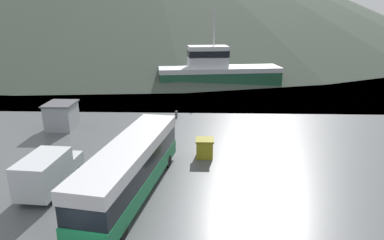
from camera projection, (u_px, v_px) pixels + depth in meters
name	position (u px, v px, depth m)	size (l,w,h in m)	color
water_surface	(192.00, 38.00, 152.37)	(240.00, 240.00, 0.00)	slate
tour_bus	(131.00, 166.00, 20.39)	(4.43, 12.23, 3.33)	#146B3D
delivery_van	(48.00, 171.00, 21.08)	(2.48, 5.35, 2.43)	silver
fishing_boat	(217.00, 71.00, 51.62)	(18.77, 7.27, 11.18)	#1E5138
storage_bin	(205.00, 148.00, 26.14)	(1.37, 1.29, 1.45)	olive
dock_kiosk	(62.00, 116.00, 32.50)	(2.67, 3.04, 2.51)	#93999E
mooring_bollard	(176.00, 114.00, 36.03)	(0.33, 0.33, 0.79)	#4C4C51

